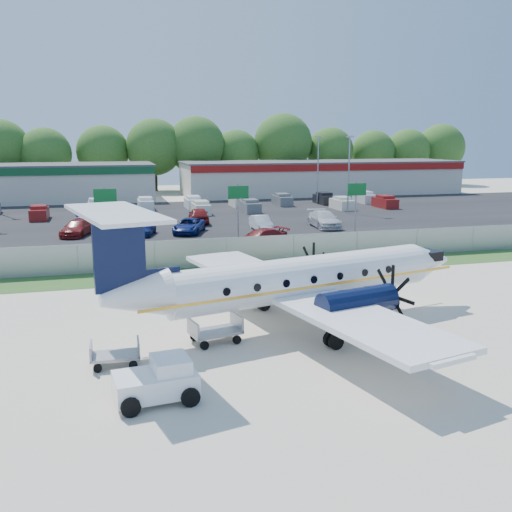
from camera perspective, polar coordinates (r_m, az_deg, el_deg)
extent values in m
plane|color=beige|center=(27.29, 3.32, -7.22)|extent=(170.00, 170.00, 0.00)
cube|color=#2D561E|center=(38.42, -2.34, -1.59)|extent=(170.00, 4.00, 0.02)
cube|color=black|center=(45.11, -4.32, 0.40)|extent=(170.00, 8.00, 0.02)
cube|color=black|center=(65.59, -7.81, 3.88)|extent=(170.00, 32.00, 0.02)
cube|color=gray|center=(40.11, -2.99, 0.42)|extent=(120.00, 0.02, 1.90)
cube|color=gray|center=(39.93, -3.00, 1.80)|extent=(120.00, 0.06, 0.06)
cube|color=gray|center=(40.31, -2.97, -0.90)|extent=(120.00, 0.06, 0.06)
cube|color=beige|center=(93.22, 6.50, 7.75)|extent=(44.00, 12.00, 5.00)
cube|color=#474749|center=(93.07, 6.54, 9.36)|extent=(44.40, 12.40, 0.24)
cube|color=maroon|center=(87.47, 8.02, 8.77)|extent=(44.00, 0.20, 1.00)
cylinder|color=gray|center=(47.89, -14.75, 3.72)|extent=(0.14, 0.14, 5.00)
cube|color=#0C5923|center=(47.53, -14.86, 5.84)|extent=(1.80, 0.08, 1.10)
cylinder|color=gray|center=(49.19, -1.81, 4.30)|extent=(0.14, 0.14, 5.00)
cube|color=#0C5923|center=(48.84, -1.78, 6.38)|extent=(1.80, 0.08, 1.10)
cylinder|color=gray|center=(52.80, 9.92, 4.65)|extent=(0.14, 0.14, 5.00)
cube|color=#0C5923|center=(52.48, 10.06, 6.58)|extent=(1.80, 0.08, 1.10)
cylinder|color=gray|center=(68.69, 9.25, 7.95)|extent=(0.18, 0.18, 9.00)
cube|color=gray|center=(68.55, 9.38, 11.70)|extent=(0.90, 0.35, 0.18)
cylinder|color=gray|center=(77.90, 6.20, 8.46)|extent=(0.18, 0.18, 9.00)
cube|color=gray|center=(77.77, 6.28, 11.77)|extent=(0.90, 0.35, 0.18)
cylinder|color=white|center=(27.12, 4.90, -2.21)|extent=(13.72, 5.08, 2.07)
cone|color=white|center=(32.09, 16.96, -0.50)|extent=(2.80, 2.55, 2.07)
cone|color=white|center=(23.73, -12.02, -3.92)|extent=(3.22, 2.65, 2.07)
cube|color=black|center=(31.87, 16.72, 0.13)|extent=(1.27, 1.60, 0.49)
cube|color=white|center=(26.98, 3.90, -3.58)|extent=(7.71, 19.44, 0.24)
cylinder|color=black|center=(25.13, 10.07, -4.51)|extent=(3.87, 2.00, 1.20)
cylinder|color=black|center=(30.16, 2.66, -1.61)|extent=(3.87, 2.00, 1.20)
cube|color=black|center=(23.17, -13.50, 0.34)|extent=(2.06, 0.66, 3.16)
cube|color=white|center=(22.89, -13.95, 4.19)|extent=(4.07, 7.16, 0.15)
cylinder|color=gray|center=(30.90, 13.70, -3.90)|extent=(0.13, 0.13, 1.41)
cylinder|color=black|center=(31.00, 13.66, -4.62)|extent=(0.64, 0.33, 0.61)
cylinder|color=black|center=(24.92, 7.75, -8.34)|extent=(0.78, 0.58, 0.70)
cylinder|color=black|center=(29.98, 0.66, -4.75)|extent=(0.78, 0.58, 0.70)
cube|color=white|center=(20.26, -10.03, -12.48)|extent=(2.92, 1.94, 0.77)
cube|color=white|center=(20.12, -8.52, -10.72)|extent=(1.36, 1.56, 0.55)
cube|color=black|center=(20.22, -7.13, -10.50)|extent=(0.33, 1.23, 0.44)
cylinder|color=black|center=(19.46, -12.44, -14.53)|extent=(0.68, 0.31, 0.66)
cylinder|color=black|center=(21.01, -13.20, -12.53)|extent=(0.68, 0.31, 0.66)
cylinder|color=black|center=(19.81, -6.58, -13.84)|extent=(0.68, 0.31, 0.66)
cylinder|color=black|center=(21.33, -7.80, -11.93)|extent=(0.68, 0.31, 0.66)
cube|color=gray|center=(23.50, -13.90, -9.63)|extent=(1.94, 1.20, 0.11)
cube|color=gray|center=(23.43, -16.18, -9.07)|extent=(0.11, 1.15, 0.57)
cube|color=gray|center=(23.40, -11.68, -8.87)|extent=(0.11, 1.15, 0.57)
cylinder|color=black|center=(23.13, -15.55, -10.77)|extent=(0.35, 0.12, 0.34)
cylinder|color=black|center=(24.11, -15.48, -9.82)|extent=(0.35, 0.12, 0.34)
cylinder|color=black|center=(23.11, -12.18, -10.62)|extent=(0.35, 0.12, 0.34)
cylinder|color=black|center=(24.09, -12.25, -9.68)|extent=(0.35, 0.12, 0.34)
cube|color=gray|center=(25.33, -4.08, -7.58)|extent=(2.40, 1.73, 0.13)
cube|color=gray|center=(24.86, -6.31, -7.20)|extent=(0.35, 1.30, 0.66)
cube|color=gray|center=(25.62, -1.94, -6.56)|extent=(0.35, 1.30, 0.66)
cylinder|color=black|center=(24.64, -5.18, -8.89)|extent=(0.41, 0.21, 0.39)
cylinder|color=black|center=(25.69, -6.18, -8.04)|extent=(0.41, 0.21, 0.39)
cylinder|color=black|center=(25.20, -1.91, -8.37)|extent=(0.41, 0.21, 0.39)
cylinder|color=black|center=(26.23, -3.03, -7.56)|extent=(0.41, 0.21, 0.39)
cone|color=orange|center=(38.83, 3.09, -1.03)|extent=(0.38, 0.38, 0.57)
cube|color=orange|center=(38.89, 3.08, -1.42)|extent=(0.40, 0.40, 0.03)
imported|color=maroon|center=(47.35, 0.46, 0.95)|extent=(5.40, 3.82, 1.45)
imported|color=silver|center=(53.51, 22.20, 1.33)|extent=(4.13, 2.11, 1.35)
imported|color=maroon|center=(55.08, -17.43, 1.94)|extent=(3.38, 5.34, 1.44)
imported|color=navy|center=(53.76, -11.01, 2.04)|extent=(2.60, 4.10, 1.30)
imported|color=navy|center=(54.37, -6.70, 2.28)|extent=(4.05, 5.61, 1.42)
imported|color=silver|center=(55.71, 0.50, 2.59)|extent=(1.68, 4.41, 1.44)
imported|color=silver|center=(57.90, 6.81, 2.85)|extent=(2.68, 5.81, 1.65)
imported|color=navy|center=(60.01, -16.77, 2.75)|extent=(1.87, 4.66, 1.51)
imported|color=maroon|center=(60.57, -5.74, 3.27)|extent=(2.47, 5.14, 1.69)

